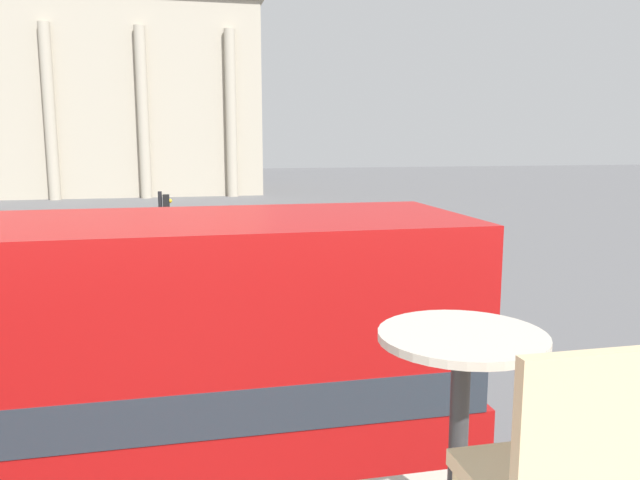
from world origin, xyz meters
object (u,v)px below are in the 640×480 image
cafe_chair_0 (559,480)px  pedestrian_blue (221,250)px  car_navy (244,279)px  pedestrian_yellow (456,242)px  traffic_light_mid (164,228)px  traffic_light_near (80,267)px  pedestrian_olive (99,228)px  pedestrian_black (374,297)px  plaza_building_left (106,100)px  cafe_dining_table (460,385)px

cafe_chair_0 → pedestrian_blue: bearing=93.6°
car_navy → pedestrian_yellow: pedestrian_yellow is taller
pedestrian_blue → traffic_light_mid: bearing=99.5°
pedestrian_blue → traffic_light_near: bearing=113.4°
pedestrian_olive → pedestrian_black: bearing=-87.9°
cafe_chair_0 → traffic_light_near: size_ratio=0.27×
traffic_light_mid → pedestrian_olive: (-3.13, 9.35, -1.22)m
plaza_building_left → pedestrian_black: plaza_building_left is taller
pedestrian_olive → pedestrian_black: pedestrian_black is taller
car_navy → pedestrian_yellow: bearing=-149.4°
car_navy → pedestrian_yellow: (8.54, 3.62, 0.25)m
cafe_chair_0 → traffic_light_mid: bearing=99.3°
cafe_chair_0 → plaza_building_left: size_ratio=0.03×
cafe_chair_0 → plaza_building_left: (-7.45, 59.28, 4.33)m
cafe_chair_0 → pedestrian_yellow: cafe_chair_0 is taller
plaza_building_left → cafe_dining_table: bearing=-82.8°
cafe_dining_table → pedestrian_blue: 20.47m
car_navy → traffic_light_mid: bearing=-19.6°
plaza_building_left → pedestrian_yellow: bearing=-66.5°
plaza_building_left → pedestrian_yellow: (16.76, -38.54, -7.39)m
cafe_dining_table → pedestrian_yellow: size_ratio=0.44×
plaza_building_left → car_navy: bearing=-79.0°
plaza_building_left → traffic_light_mid: size_ratio=8.26×
cafe_chair_0 → pedestrian_olive: cafe_chair_0 is taller
cafe_dining_table → pedestrian_yellow: 22.38m
car_navy → pedestrian_blue: (-0.47, 3.74, 0.26)m
car_navy → pedestrian_black: bearing=132.5°
cafe_dining_table → pedestrian_blue: size_ratio=0.44×
pedestrian_blue → pedestrian_olive: bearing=-7.9°
traffic_light_near → pedestrian_black: 6.89m
pedestrian_yellow → pedestrian_blue: size_ratio=0.99×
plaza_building_left → traffic_light_near: bearing=-84.8°
cafe_chair_0 → pedestrian_yellow: (9.31, 20.74, -3.06)m
traffic_light_near → pedestrian_blue: (3.46, 8.40, -1.23)m
traffic_light_near → pedestrian_yellow: traffic_light_near is taller
plaza_building_left → pedestrian_olive: size_ratio=16.45×
cafe_dining_table → car_navy: (0.77, 16.50, -3.33)m
cafe_dining_table → traffic_light_near: bearing=104.9°
pedestrian_blue → pedestrian_black: bearing=158.8°
plaza_building_left → traffic_light_near: 47.42m
traffic_light_near → traffic_light_mid: traffic_light_near is taller
cafe_dining_table → pedestrian_blue: cafe_dining_table is taller
cafe_dining_table → plaza_building_left: (-7.45, 58.66, 4.31)m
plaza_building_left → pedestrian_blue: 39.89m
car_navy → pedestrian_olive: pedestrian_olive is taller
cafe_chair_0 → car_navy: 17.45m
pedestrian_yellow → pedestrian_blue: bearing=-26.3°
cafe_dining_table → plaza_building_left: bearing=97.2°
cafe_dining_table → traffic_light_mid: 17.87m
traffic_light_near → pedestrian_black: bearing=5.0°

